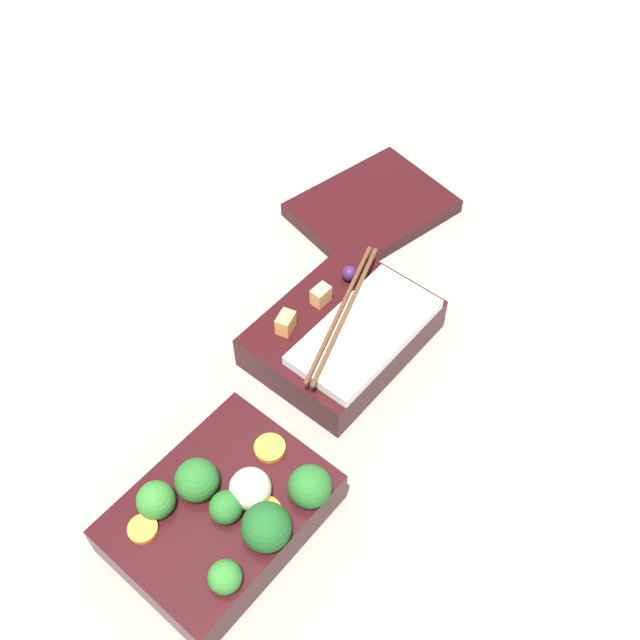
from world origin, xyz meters
name	(u,v)px	position (x,y,z in m)	size (l,w,h in m)	color
ground_plane	(286,424)	(0.00, 0.00, 0.00)	(3.00, 3.00, 0.00)	gray
bento_tray_vegetable	(226,511)	(-0.11, -0.03, 0.03)	(0.19, 0.15, 0.08)	black
bento_tray_rice	(344,332)	(0.12, 0.02, 0.03)	(0.19, 0.14, 0.06)	black
bento_lid	(372,208)	(0.31, 0.12, 0.01)	(0.18, 0.14, 0.02)	black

